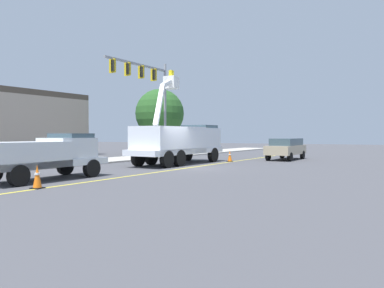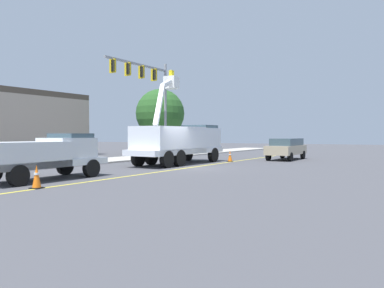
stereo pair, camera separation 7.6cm
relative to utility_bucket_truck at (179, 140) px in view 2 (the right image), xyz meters
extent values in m
plane|color=#47474C|center=(-2.34, -1.91, -1.61)|extent=(120.00, 120.00, 0.00)
cube|color=#B2ADA3|center=(-1.27, 6.25, -1.55)|extent=(59.96, 11.40, 0.12)
cube|color=yellow|center=(-2.34, -1.91, -1.60)|extent=(49.59, 6.68, 0.01)
cube|color=white|center=(-0.20, -0.01, -0.71)|extent=(8.46, 3.55, 0.36)
cube|color=white|center=(2.40, -0.35, 0.06)|extent=(2.91, 2.67, 1.60)
cube|color=#384C56|center=(2.60, -0.38, 0.76)|extent=(2.06, 2.32, 0.64)
cube|color=white|center=(-1.18, 0.12, 0.01)|extent=(5.53, 3.16, 1.80)
cube|color=white|center=(-1.74, 0.56, 2.32)|extent=(2.10, 0.82, 2.87)
cube|color=white|center=(0.39, 1.14, 4.02)|extent=(2.62, 0.97, 0.96)
cube|color=white|center=(1.63, 1.48, 4.22)|extent=(0.90, 0.90, 0.90)
cube|color=yellow|center=(1.63, 1.48, 4.82)|extent=(0.36, 0.24, 0.60)
cylinder|color=black|center=(2.79, 0.73, -1.09)|extent=(1.08, 0.47, 1.04)
cylinder|color=black|center=(2.49, -1.50, -1.09)|extent=(1.08, 0.47, 1.04)
cylinder|color=black|center=(-1.52, 1.30, -1.09)|extent=(1.08, 0.47, 1.04)
cylinder|color=black|center=(-1.81, -0.93, -1.09)|extent=(1.08, 0.47, 1.04)
cylinder|color=black|center=(-2.82, 1.47, -1.09)|extent=(1.08, 0.47, 1.04)
cylinder|color=black|center=(-3.12, -0.76, -1.09)|extent=(1.08, 0.47, 1.04)
cube|color=silver|center=(-10.47, 1.34, -0.86)|extent=(5.83, 2.81, 0.30)
cube|color=silver|center=(-9.25, 1.18, -0.31)|extent=(2.25, 2.18, 1.10)
cube|color=#384C56|center=(-9.05, 1.16, 0.17)|extent=(1.56, 1.92, 0.56)
cube|color=silver|center=(-11.47, 1.47, -0.46)|extent=(3.61, 2.52, 1.10)
cylinder|color=black|center=(-8.52, 2.04, -1.19)|extent=(0.87, 0.41, 0.84)
cylinder|color=black|center=(-8.76, 0.16, -1.19)|extent=(0.87, 0.41, 0.84)
cylinder|color=black|center=(-12.43, 0.65, -1.19)|extent=(0.87, 0.41, 0.84)
cube|color=tan|center=(7.23, -5.83, -0.82)|extent=(5.01, 2.51, 0.70)
cube|color=#384C56|center=(7.38, -5.85, -0.22)|extent=(3.64, 2.11, 0.60)
cylinder|color=black|center=(5.50, -6.46, -1.27)|extent=(0.71, 0.33, 0.68)
cylinder|color=black|center=(5.73, -4.77, -1.27)|extent=(0.71, 0.33, 0.68)
cylinder|color=black|center=(8.74, -6.89, -1.27)|extent=(0.71, 0.33, 0.68)
cylinder|color=black|center=(8.96, -5.19, -1.27)|extent=(0.71, 0.33, 0.68)
cube|color=black|center=(-12.52, -0.45, -1.59)|extent=(0.40, 0.40, 0.04)
cone|color=orange|center=(-12.52, -0.45, -1.14)|extent=(0.32, 0.32, 0.85)
cylinder|color=white|center=(-12.52, -0.45, -1.06)|extent=(0.20, 0.20, 0.08)
cube|color=black|center=(3.37, -2.48, -1.59)|extent=(0.40, 0.40, 0.04)
cone|color=orange|center=(3.37, -2.48, -1.16)|extent=(0.32, 0.32, 0.81)
cylinder|color=white|center=(3.37, -2.48, -1.08)|extent=(0.20, 0.20, 0.08)
cylinder|color=gray|center=(5.77, 4.31, 2.46)|extent=(0.22, 0.22, 8.13)
cube|color=gray|center=(2.22, 4.78, 5.93)|extent=(7.13, 1.09, 0.16)
cube|color=gold|center=(4.19, 4.52, 5.38)|extent=(0.19, 0.57, 1.00)
cube|color=black|center=(4.18, 4.42, 5.38)|extent=(0.24, 0.34, 0.84)
cube|color=gold|center=(2.61, 4.73, 5.38)|extent=(0.19, 0.57, 1.00)
cube|color=black|center=(2.60, 4.63, 5.38)|extent=(0.24, 0.34, 0.84)
cube|color=gold|center=(1.04, 4.94, 5.38)|extent=(0.19, 0.57, 1.00)
cube|color=black|center=(1.02, 4.84, 5.38)|extent=(0.24, 0.34, 0.84)
cube|color=gold|center=(-0.54, 5.14, 5.38)|extent=(0.19, 0.57, 1.00)
cube|color=black|center=(-0.56, 5.05, 5.38)|extent=(0.24, 0.34, 0.84)
cylinder|color=brown|center=(9.26, 6.86, -0.40)|extent=(0.32, 0.32, 2.41)
sphere|color=#285623|center=(9.26, 6.86, 2.48)|extent=(4.79, 4.79, 4.79)
camera|label=1|loc=(-22.51, -11.44, 0.41)|focal=34.61mm
camera|label=2|loc=(-22.47, -11.51, 0.41)|focal=34.61mm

